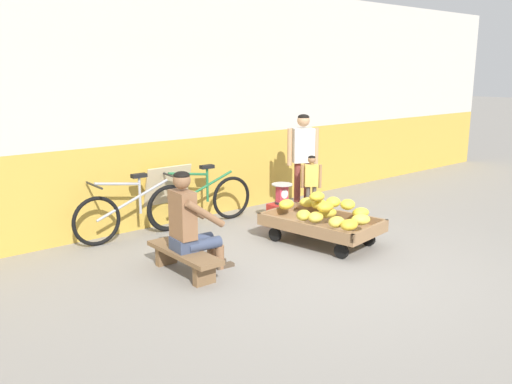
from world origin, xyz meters
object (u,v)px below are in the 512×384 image
object	(u,v)px
bicycle_near_left	(133,212)
sign_board	(166,195)
bicycle_far_left	(201,200)
vendor_seated	(190,223)
shopping_bag	(316,218)
weighing_scale	(282,193)
customer_child	(311,180)
plastic_crate	(282,214)
customer_adult	(303,152)
low_bench	(184,256)
banana_cart	(321,225)

from	to	relation	value
bicycle_near_left	sign_board	distance (m)	0.73
bicycle_far_left	sign_board	world-z (taller)	sign_board
vendor_seated	shopping_bag	xyz separation A→B (m)	(2.37, 0.36, -0.45)
weighing_scale	customer_child	distance (m)	0.55
plastic_crate	customer_adult	world-z (taller)	customer_adult
bicycle_far_left	sign_board	xyz separation A→B (m)	(-0.39, 0.30, 0.08)
bicycle_far_left	sign_board	size ratio (longest dim) A/B	1.91
customer_adult	customer_child	size ratio (longest dim) A/B	1.60
bicycle_near_left	customer_child	size ratio (longest dim) A/B	1.74
vendor_seated	weighing_scale	bearing A→B (deg)	20.02
bicycle_near_left	customer_child	world-z (taller)	customer_child
low_bench	vendor_seated	world-z (taller)	vendor_seated
banana_cart	customer_adult	world-z (taller)	customer_adult
sign_board	low_bench	bearing A→B (deg)	-115.93
shopping_bag	sign_board	bearing A→B (deg)	137.82
low_bench	bicycle_far_left	world-z (taller)	bicycle_far_left
banana_cart	weighing_scale	distance (m)	1.04
plastic_crate	sign_board	world-z (taller)	sign_board
sign_board	customer_adult	distance (m)	2.16
low_bench	bicycle_near_left	size ratio (longest dim) A/B	0.66
bicycle_far_left	customer_child	size ratio (longest dim) A/B	1.74
vendor_seated	customer_adult	distance (m)	2.93
sign_board	customer_child	size ratio (longest dim) A/B	0.91
plastic_crate	sign_board	distance (m)	1.68
low_bench	vendor_seated	xyz separation A→B (m)	(0.09, -0.01, 0.37)
weighing_scale	customer_adult	distance (m)	0.87
sign_board	vendor_seated	bearing A→B (deg)	-113.54
vendor_seated	bicycle_near_left	bearing A→B (deg)	85.67
customer_child	shopping_bag	size ratio (longest dim) A/B	3.97
vendor_seated	bicycle_far_left	size ratio (longest dim) A/B	0.69
bicycle_near_left	bicycle_far_left	xyz separation A→B (m)	(1.06, -0.03, 0.00)
plastic_crate	banana_cart	bearing A→B (deg)	-103.34
banana_cart	bicycle_far_left	distance (m)	1.86
weighing_scale	sign_board	distance (m)	1.65
customer_child	shopping_bag	distance (m)	0.62
plastic_crate	customer_adult	bearing A→B (deg)	20.95
weighing_scale	customer_adult	xyz separation A→B (m)	(0.66, 0.26, 0.50)
vendor_seated	customer_child	bearing A→B (deg)	14.92
vendor_seated	customer_adult	size ratio (longest dim) A/B	0.75
customer_child	low_bench	bearing A→B (deg)	-165.68
sign_board	customer_adult	size ratio (longest dim) A/B	0.57
plastic_crate	sign_board	size ratio (longest dim) A/B	0.41
vendor_seated	weighing_scale	size ratio (longest dim) A/B	3.80
banana_cart	shopping_bag	distance (m)	0.82
vendor_seated	customer_child	world-z (taller)	vendor_seated
bicycle_far_left	customer_adult	size ratio (longest dim) A/B	1.08
bicycle_near_left	shopping_bag	world-z (taller)	bicycle_near_left
bicycle_far_left	sign_board	bearing A→B (deg)	142.21
plastic_crate	low_bench	bearing A→B (deg)	-160.88
plastic_crate	bicycle_far_left	size ratio (longest dim) A/B	0.22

